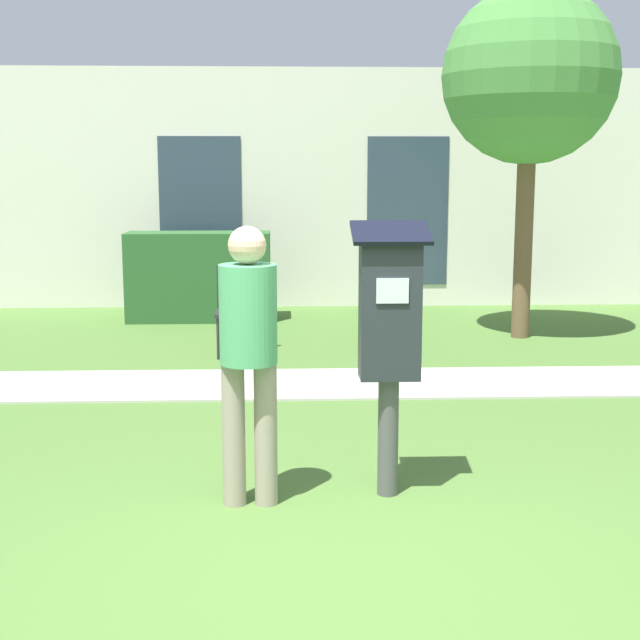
{
  "coord_description": "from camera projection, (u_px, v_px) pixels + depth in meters",
  "views": [
    {
      "loc": [
        -0.26,
        -3.84,
        1.89
      ],
      "look_at": [
        -0.07,
        1.05,
        1.05
      ],
      "focal_mm": 50.0,
      "sensor_mm": 36.0,
      "label": 1
    }
  ],
  "objects": [
    {
      "name": "parking_meter",
      "position": [
        390.0,
        323.0,
        5.05
      ],
      "size": [
        0.44,
        0.31,
        1.59
      ],
      "color": "#4C4C4C",
      "rests_on": "ground"
    },
    {
      "name": "building_facade",
      "position": [
        304.0,
        189.0,
        12.11
      ],
      "size": [
        10.0,
        0.26,
        3.2
      ],
      "color": "silver",
      "rests_on": "ground"
    },
    {
      "name": "tree",
      "position": [
        530.0,
        78.0,
        9.57
      ],
      "size": [
        1.9,
        1.9,
        3.82
      ],
      "color": "brown",
      "rests_on": "ground"
    },
    {
      "name": "outdoor_chair_left",
      "position": [
        238.0,
        303.0,
        9.08
      ],
      "size": [
        0.44,
        0.44,
        0.9
      ],
      "rotation": [
        0.0,
        0.0,
        -0.41
      ],
      "color": "#262628",
      "rests_on": "ground"
    },
    {
      "name": "hedge_row",
      "position": [
        199.0,
        276.0,
        11.08
      ],
      "size": [
        1.77,
        0.6,
        1.1
      ],
      "color": "#285628",
      "rests_on": "ground"
    },
    {
      "name": "person_standing",
      "position": [
        248.0,
        344.0,
        4.92
      ],
      "size": [
        0.32,
        0.32,
        1.58
      ],
      "rotation": [
        0.0,
        0.0,
        -0.57
      ],
      "color": "gray",
      "rests_on": "ground"
    },
    {
      "name": "outdoor_chair_middle",
      "position": [
        382.0,
        300.0,
        9.27
      ],
      "size": [
        0.44,
        0.44,
        0.9
      ],
      "rotation": [
        0.0,
        0.0,
        -0.02
      ],
      "color": "#262628",
      "rests_on": "ground"
    },
    {
      "name": "sidewalk",
      "position": [
        316.0,
        384.0,
        7.84
      ],
      "size": [
        12.0,
        1.1,
        0.02
      ],
      "color": "#B7B2A8",
      "rests_on": "ground"
    },
    {
      "name": "ground_plane",
      "position": [
        344.0,
        582.0,
        4.11
      ],
      "size": [
        40.0,
        40.0,
        0.0
      ],
      "primitive_type": "plane",
      "color": "#476B2D"
    }
  ]
}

